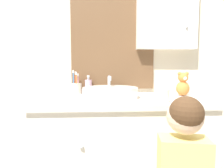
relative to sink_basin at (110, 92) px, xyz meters
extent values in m
cube|color=beige|center=(0.08, 0.34, 0.37)|extent=(3.20, 0.06, 2.50)
cube|color=brown|center=(0.03, 0.30, 0.55)|extent=(0.71, 0.02, 1.11)
cube|color=#B2C1CC|center=(0.03, 0.29, 0.55)|extent=(0.65, 0.01, 1.05)
cube|color=white|center=(0.48, 0.26, 0.68)|extent=(0.50, 0.10, 0.70)
sphere|color=silver|center=(0.63, 0.20, 0.51)|extent=(0.02, 0.02, 0.02)
cube|color=silver|center=(0.08, 0.01, -0.48)|extent=(1.12, 0.55, 0.80)
cube|color=beige|center=(0.08, 0.01, -0.06)|extent=(1.16, 0.59, 0.03)
sphere|color=silver|center=(-0.18, -0.27, -0.28)|extent=(0.02, 0.02, 0.02)
sphere|color=silver|center=(0.34, -0.27, -0.28)|extent=(0.02, 0.02, 0.02)
cylinder|color=white|center=(0.00, 0.00, 0.00)|extent=(0.39, 0.39, 0.07)
cylinder|color=silver|center=(0.00, 0.00, 0.03)|extent=(0.32, 0.32, 0.01)
cylinder|color=silver|center=(0.00, 0.21, 0.03)|extent=(0.02, 0.02, 0.14)
cylinder|color=silver|center=(0.00, 0.13, 0.10)|extent=(0.02, 0.17, 0.02)
cylinder|color=silver|center=(0.00, 0.04, 0.09)|extent=(0.02, 0.02, 0.02)
sphere|color=white|center=(0.11, 0.21, 0.00)|extent=(0.05, 0.05, 0.05)
cylinder|color=beige|center=(-0.27, 0.21, 0.00)|extent=(0.09, 0.09, 0.09)
cylinder|color=pink|center=(-0.26, 0.21, 0.05)|extent=(0.01, 0.01, 0.15)
cube|color=white|center=(-0.26, 0.21, 0.12)|extent=(0.01, 0.02, 0.02)
cylinder|color=#D6423D|center=(-0.28, 0.23, 0.06)|extent=(0.01, 0.01, 0.17)
cube|color=white|center=(-0.28, 0.23, 0.13)|extent=(0.01, 0.02, 0.02)
cylinder|color=#3884DB|center=(-0.29, 0.21, 0.06)|extent=(0.01, 0.01, 0.18)
cube|color=white|center=(-0.29, 0.21, 0.14)|extent=(0.01, 0.02, 0.02)
cylinder|color=orange|center=(-0.27, 0.19, 0.05)|extent=(0.01, 0.01, 0.17)
cube|color=white|center=(-0.27, 0.19, 0.13)|extent=(0.01, 0.02, 0.02)
cylinder|color=#CCA3BC|center=(-0.17, 0.25, 0.02)|extent=(0.06, 0.06, 0.11)
cylinder|color=silver|center=(-0.17, 0.25, 0.08)|extent=(0.02, 0.02, 0.02)
cube|color=silver|center=(-0.17, 0.24, 0.10)|extent=(0.02, 0.03, 0.02)
sphere|color=beige|center=(0.30, -0.50, -0.05)|extent=(0.15, 0.15, 0.15)
sphere|color=#4C331E|center=(0.30, -0.51, -0.03)|extent=(0.14, 0.14, 0.14)
cylinder|color=#E0CC70|center=(0.41, -0.31, -0.21)|extent=(0.09, 0.29, 0.05)
cylinder|color=#D6423D|center=(0.44, -0.17, -0.17)|extent=(0.02, 0.05, 0.12)
ellipsoid|color=orange|center=(0.56, 0.07, 0.01)|extent=(0.10, 0.08, 0.11)
sphere|color=orange|center=(0.56, 0.07, 0.10)|extent=(0.07, 0.07, 0.07)
sphere|color=orange|center=(0.53, 0.07, 0.13)|extent=(0.03, 0.03, 0.03)
sphere|color=orange|center=(0.58, 0.07, 0.13)|extent=(0.03, 0.03, 0.03)
sphere|color=silver|center=(0.56, 0.04, 0.09)|extent=(0.03, 0.03, 0.03)
cylinder|color=silver|center=(0.31, -0.19, 0.00)|extent=(0.08, 0.08, 0.08)
camera|label=1|loc=(-0.05, -1.22, 0.16)|focal=28.00mm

